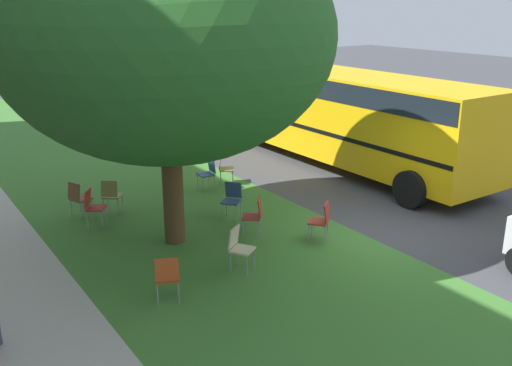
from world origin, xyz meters
name	(u,v)px	position (x,y,z in m)	size (l,w,h in m)	color
ground	(373,234)	(0.00, 0.00, 0.00)	(80.00, 80.00, 0.00)	#424247
grass_verge	(254,271)	(0.00, 3.20, 0.00)	(48.00, 6.00, 0.01)	#3D752D
sidewalk_strip	(15,344)	(0.00, 7.60, 0.00)	(48.00, 2.80, 0.01)	#ADA89E
street_tree	(166,37)	(2.16, 3.82, 4.30)	(6.66, 6.66, 6.77)	brown
chair_0	(167,275)	(-0.16, 5.11, 0.52)	(0.55, 0.54, 0.88)	#C64C1E
chair_1	(208,171)	(4.83, 1.47, 0.52)	(0.46, 0.46, 0.88)	#335184
chair_2	(232,198)	(2.61, 2.07, 0.52)	(0.58, 0.59, 0.88)	#335184
chair_3	(78,197)	(4.75, 5.08, 0.52)	(0.54, 0.54, 0.88)	brown
chair_4	(224,166)	(4.98, 0.86, 0.52)	(0.57, 0.57, 0.88)	olive
chair_5	(111,194)	(4.49, 4.35, 0.52)	(0.59, 0.58, 0.88)	olive
chair_6	(322,219)	(0.37, 1.20, 0.52)	(0.59, 0.58, 0.88)	#B7332D
chair_7	(255,214)	(1.42, 2.22, 0.52)	(0.58, 0.59, 0.88)	#B7332D
chair_8	(239,245)	(0.19, 3.42, 0.52)	(0.58, 0.57, 0.88)	beige
chair_9	(93,205)	(3.98, 4.98, 0.52)	(0.58, 0.58, 0.88)	#B7332D
school_bus	(341,109)	(4.73, -3.26, 1.76)	(10.40, 2.80, 2.88)	yellow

